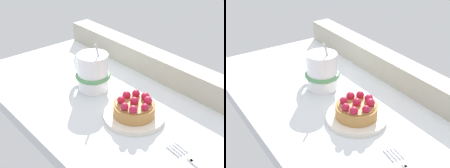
# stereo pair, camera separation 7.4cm
# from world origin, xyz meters

# --- Properties ---
(ground_plane) EXTENTS (0.87, 0.42, 0.03)m
(ground_plane) POSITION_xyz_m (0.00, 0.00, -0.02)
(ground_plane) COLOR silver
(window_rail_back) EXTENTS (0.86, 0.06, 0.06)m
(window_rail_back) POSITION_xyz_m (0.00, 0.18, 0.03)
(window_rail_back) COLOR #B2AD99
(window_rail_back) RESTS_ON ground_plane
(dessert_plate) EXTENTS (0.13, 0.13, 0.01)m
(dessert_plate) POSITION_xyz_m (0.04, -0.01, 0.01)
(dessert_plate) COLOR silver
(dessert_plate) RESTS_ON ground_plane
(raspberry_tart) EXTENTS (0.09, 0.09, 0.04)m
(raspberry_tart) POSITION_xyz_m (0.04, -0.01, 0.03)
(raspberry_tart) COLOR #B77F42
(raspberry_tart) RESTS_ON dessert_plate
(coffee_mug) EXTENTS (0.12, 0.09, 0.13)m
(coffee_mug) POSITION_xyz_m (-0.12, -0.00, 0.05)
(coffee_mug) COLOR white
(coffee_mug) RESTS_ON ground_plane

